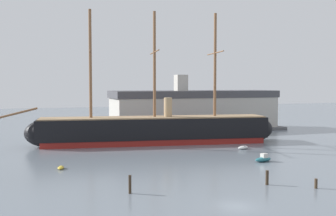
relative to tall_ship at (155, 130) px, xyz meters
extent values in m
plane|color=slate|center=(-5.51, -48.05, -3.22)|extent=(400.00, 400.00, 0.00)
cube|color=maroon|center=(0.00, 0.00, -2.58)|extent=(49.54, 14.53, 1.28)
cube|color=black|center=(0.00, 0.00, 0.34)|extent=(51.61, 15.13, 4.56)
ellipsoid|color=black|center=(-23.22, 3.48, -0.30)|extent=(10.11, 8.18, 5.83)
ellipsoid|color=black|center=(23.22, -3.48, -0.30)|extent=(10.11, 8.18, 5.83)
cube|color=#9E7F5B|center=(0.00, 0.00, 2.75)|extent=(50.51, 14.38, 0.27)
cylinder|color=brown|center=(-13.88, 2.08, 14.46)|extent=(0.64, 0.64, 23.70)
cylinder|color=brown|center=(-13.88, 2.08, 17.31)|extent=(2.07, 12.15, 0.26)
cylinder|color=brown|center=(0.00, 0.00, 14.46)|extent=(0.64, 0.64, 23.70)
cylinder|color=brown|center=(0.00, 0.00, 17.31)|extent=(2.07, 12.15, 0.26)
cylinder|color=brown|center=(13.88, -2.08, 14.46)|extent=(0.64, 0.64, 23.70)
cylinder|color=brown|center=(13.88, -2.08, 17.31)|extent=(2.07, 12.15, 0.26)
cylinder|color=brown|center=(-28.89, 4.33, 4.09)|extent=(8.05, 1.65, 2.43)
cylinder|color=tan|center=(3.03, -0.45, 4.89)|extent=(1.82, 1.82, 4.56)
ellipsoid|color=gold|center=(-22.15, -21.45, -2.97)|extent=(1.38, 2.26, 0.50)
cube|color=#4C4C51|center=(-22.15, -21.45, -2.78)|extent=(0.80, 0.37, 0.08)
ellipsoid|color=#236670|center=(11.48, -26.49, -2.82)|extent=(3.58, 2.06, 0.78)
cube|color=beige|center=(11.71, -26.44, -2.20)|extent=(1.19, 1.10, 0.78)
ellipsoid|color=silver|center=(14.99, -13.30, -2.88)|extent=(3.13, 2.32, 0.68)
cube|color=#4C4C51|center=(14.99, -13.30, -2.62)|extent=(0.68, 1.08, 0.10)
ellipsoid|color=gray|center=(23.87, 3.61, -2.81)|extent=(3.74, 2.68, 0.81)
cube|color=#4C4C51|center=(23.65, 3.52, -2.17)|extent=(1.34, 1.28, 0.81)
ellipsoid|color=orange|center=(-4.40, 14.24, -2.67)|extent=(4.99, 4.19, 1.09)
cube|color=#4C4C51|center=(-4.13, 14.42, -1.80)|extent=(1.89, 1.84, 1.09)
cylinder|color=#382B1E|center=(-15.24, -39.06, -2.08)|extent=(0.36, 0.36, 2.28)
cylinder|color=#423323|center=(7.98, -44.49, -2.58)|extent=(0.39, 0.39, 1.27)
cylinder|color=#382B1E|center=(3.05, -40.84, -2.25)|extent=(0.42, 0.42, 1.94)
cube|color=#565659|center=(19.00, 22.27, -2.82)|extent=(52.13, 16.73, 0.80)
cube|color=#BCB7AD|center=(19.00, 22.27, 1.96)|extent=(47.39, 13.94, 8.75)
cube|color=#47474C|center=(19.00, 22.27, 7.32)|extent=(48.33, 14.22, 1.98)
cube|color=#BCB7AD|center=(14.82, 22.27, 10.60)|extent=(3.20, 3.20, 4.56)
camera|label=1|loc=(-26.95, -87.28, 10.20)|focal=43.69mm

